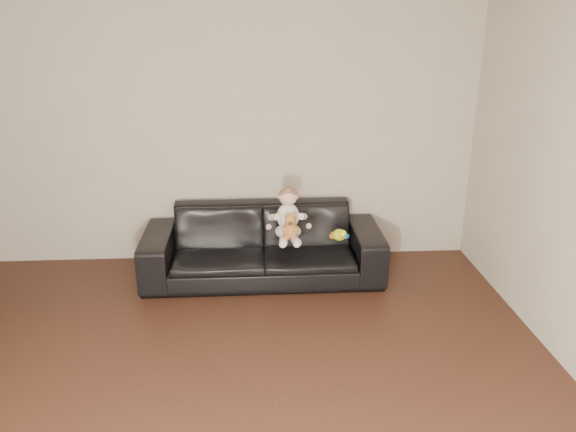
{
  "coord_description": "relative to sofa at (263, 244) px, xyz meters",
  "views": [
    {
      "loc": [
        0.26,
        -2.8,
        2.46
      ],
      "look_at": [
        0.56,
        2.14,
        0.66
      ],
      "focal_mm": 35.0,
      "sensor_mm": 36.0,
      "label": 1
    }
  ],
  "objects": [
    {
      "name": "toy_rattle",
      "position": [
        0.66,
        -0.17,
        0.14
      ],
      "size": [
        0.08,
        0.08,
        0.06
      ],
      "primitive_type": "sphere",
      "rotation": [
        0.0,
        0.0,
        0.22
      ],
      "color": "orange",
      "rests_on": "sofa"
    },
    {
      "name": "sofa",
      "position": [
        0.0,
        0.0,
        0.0
      ],
      "size": [
        2.3,
        0.9,
        0.67
      ],
      "primitive_type": "imported",
      "rotation": [
        0.0,
        0.0,
        0.0
      ],
      "color": "black",
      "rests_on": "floor"
    },
    {
      "name": "toy_green",
      "position": [
        0.71,
        -0.2,
        0.16
      ],
      "size": [
        0.17,
        0.18,
        0.11
      ],
      "primitive_type": "ellipsoid",
      "rotation": [
        0.0,
        0.0,
        0.3
      ],
      "color": "#DAEA1B",
      "rests_on": "sofa"
    },
    {
      "name": "wall_back",
      "position": [
        -0.32,
        0.5,
        0.96
      ],
      "size": [
        5.0,
        0.0,
        5.0
      ],
      "primitive_type": "plane",
      "rotation": [
        1.57,
        0.0,
        0.0
      ],
      "color": "#C0B6A1",
      "rests_on": "ground"
    },
    {
      "name": "toy_blue_disc",
      "position": [
        0.77,
        -0.12,
        0.11
      ],
      "size": [
        0.11,
        0.11,
        0.01
      ],
      "primitive_type": "cylinder",
      "rotation": [
        0.0,
        0.0,
        0.06
      ],
      "color": "blue",
      "rests_on": "sofa"
    },
    {
      "name": "teddy_bear",
      "position": [
        0.25,
        -0.28,
        0.28
      ],
      "size": [
        0.15,
        0.15,
        0.24
      ],
      "rotation": [
        0.0,
        0.0,
        -0.16
      ],
      "color": "#BD7836",
      "rests_on": "sofa"
    },
    {
      "name": "baby",
      "position": [
        0.24,
        -0.12,
        0.33
      ],
      "size": [
        0.34,
        0.42,
        0.5
      ],
      "rotation": [
        0.0,
        0.0,
        0.05
      ],
      "color": "silver",
      "rests_on": "sofa"
    }
  ]
}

